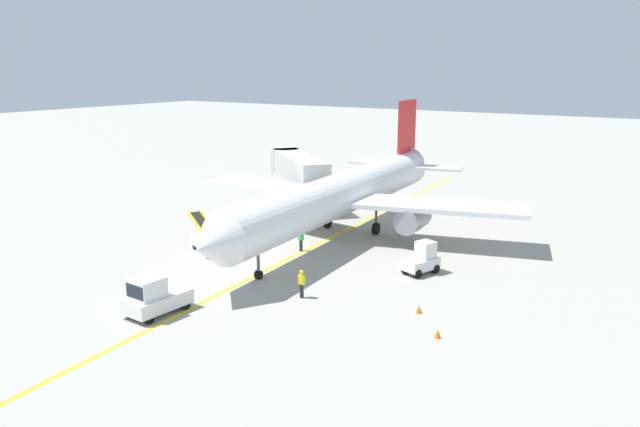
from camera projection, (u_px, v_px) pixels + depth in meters
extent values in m
plane|color=#9E9B93|center=(242.00, 286.00, 38.50)|extent=(300.00, 300.00, 0.00)
cube|color=yellow|center=(280.00, 263.00, 42.96)|extent=(5.50, 79.85, 0.01)
cylinder|color=white|center=(341.00, 194.00, 48.78)|extent=(5.24, 30.15, 3.30)
cone|color=white|center=(210.00, 245.00, 34.97)|extent=(3.38, 2.61, 3.23)
cone|color=white|center=(414.00, 162.00, 62.67)|extent=(3.31, 3.00, 3.14)
cube|color=white|center=(439.00, 206.00, 46.64)|extent=(13.71, 7.76, 0.36)
cylinder|color=gray|center=(413.00, 219.00, 46.79)|extent=(2.10, 3.32, 1.90)
cube|color=white|center=(271.00, 187.00, 53.66)|extent=(13.50, 6.22, 0.36)
cylinder|color=gray|center=(281.00, 203.00, 52.27)|extent=(2.10, 3.32, 1.90)
cube|color=red|center=(407.00, 127.00, 59.78)|extent=(0.54, 4.01, 5.20)
cube|color=white|center=(434.00, 168.00, 58.88)|extent=(5.54, 3.21, 0.24)
cube|color=white|center=(376.00, 163.00, 61.69)|extent=(5.35, 2.58, 0.24)
cylinder|color=#4C4C51|center=(258.00, 256.00, 39.42)|extent=(0.20, 0.20, 3.12)
cylinder|color=black|center=(259.00, 275.00, 39.71)|extent=(0.39, 0.58, 0.56)
cylinder|color=#4C4C51|center=(376.00, 216.00, 49.89)|extent=(0.20, 0.20, 3.12)
cylinder|color=black|center=(376.00, 229.00, 50.14)|extent=(0.41, 0.98, 0.96)
cylinder|color=#4C4C51|center=(328.00, 210.00, 51.96)|extent=(0.20, 0.20, 3.12)
cylinder|color=black|center=(328.00, 222.00, 52.21)|extent=(0.41, 0.98, 0.96)
cube|color=black|center=(231.00, 231.00, 36.60)|extent=(2.86, 1.18, 0.60)
cube|color=beige|center=(299.00, 168.00, 60.07)|extent=(10.84, 9.74, 2.50)
cylinder|color=beige|center=(285.00, 160.00, 65.37)|extent=(3.20, 3.20, 2.50)
cylinder|color=#59595B|center=(305.00, 197.00, 58.96)|extent=(0.56, 0.56, 2.35)
cube|color=#333338|center=(305.00, 206.00, 59.18)|extent=(1.80, 1.40, 0.50)
cube|color=silver|center=(158.00, 301.00, 34.16)|extent=(2.16, 3.73, 0.80)
cube|color=silver|center=(147.00, 288.00, 33.45)|extent=(1.64, 1.73, 1.10)
cube|color=black|center=(135.00, 292.00, 32.84)|extent=(1.43, 0.19, 0.77)
cylinder|color=black|center=(149.00, 318.00, 32.80)|extent=(0.26, 0.61, 0.60)
cylinder|color=black|center=(130.00, 311.00, 33.74)|extent=(0.26, 0.61, 0.60)
cylinder|color=black|center=(185.00, 304.00, 34.76)|extent=(0.26, 0.61, 0.60)
cylinder|color=black|center=(166.00, 298.00, 35.70)|extent=(0.26, 0.61, 0.60)
cube|color=silver|center=(421.00, 264.00, 40.68)|extent=(2.06, 2.70, 0.70)
cube|color=silver|center=(426.00, 250.00, 40.72)|extent=(1.35, 1.38, 1.10)
cube|color=black|center=(431.00, 248.00, 41.02)|extent=(0.94, 0.42, 0.77)
cylinder|color=black|center=(423.00, 264.00, 41.68)|extent=(0.42, 0.64, 0.60)
cylinder|color=black|center=(436.00, 269.00, 40.82)|extent=(0.42, 0.64, 0.60)
cylinder|color=black|center=(405.00, 269.00, 40.70)|extent=(0.42, 0.64, 0.60)
cylinder|color=black|center=(417.00, 274.00, 39.84)|extent=(0.42, 0.64, 0.60)
cube|color=silver|center=(210.00, 245.00, 45.24)|extent=(4.07, 3.00, 0.60)
cylinder|color=black|center=(195.00, 245.00, 46.08)|extent=(0.64, 0.46, 0.60)
cylinder|color=black|center=(211.00, 243.00, 46.74)|extent=(0.64, 0.46, 0.60)
cylinder|color=black|center=(209.00, 255.00, 43.88)|extent=(0.64, 0.46, 0.60)
cylinder|color=black|center=(225.00, 252.00, 44.53)|extent=(0.64, 0.46, 0.60)
cube|color=black|center=(206.00, 230.00, 45.52)|extent=(4.89, 2.98, 1.76)
cube|color=yellow|center=(200.00, 229.00, 45.26)|extent=(4.56, 2.25, 1.84)
cube|color=yellow|center=(212.00, 228.00, 45.72)|extent=(4.56, 2.25, 1.84)
cylinder|color=#26262D|center=(302.00, 291.00, 36.46)|extent=(0.24, 0.24, 0.85)
cube|color=yellow|center=(302.00, 279.00, 36.29)|extent=(0.36, 0.22, 0.56)
sphere|color=beige|center=(302.00, 273.00, 36.20)|extent=(0.20, 0.20, 0.20)
sphere|color=yellow|center=(302.00, 272.00, 36.19)|extent=(0.24, 0.24, 0.24)
cylinder|color=#26262D|center=(301.00, 246.00, 45.62)|extent=(0.24, 0.24, 0.85)
cube|color=green|center=(301.00, 236.00, 45.46)|extent=(0.36, 0.22, 0.56)
sphere|color=#9E7051|center=(301.00, 231.00, 45.37)|extent=(0.20, 0.20, 0.20)
sphere|color=yellow|center=(301.00, 230.00, 45.35)|extent=(0.24, 0.24, 0.24)
cone|color=orange|center=(426.00, 247.00, 46.04)|extent=(0.36, 0.36, 0.44)
cone|color=orange|center=(400.00, 232.00, 50.03)|extent=(0.36, 0.36, 0.44)
cone|color=orange|center=(438.00, 334.00, 31.12)|extent=(0.36, 0.36, 0.44)
cone|color=orange|center=(419.00, 309.00, 34.25)|extent=(0.36, 0.36, 0.44)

